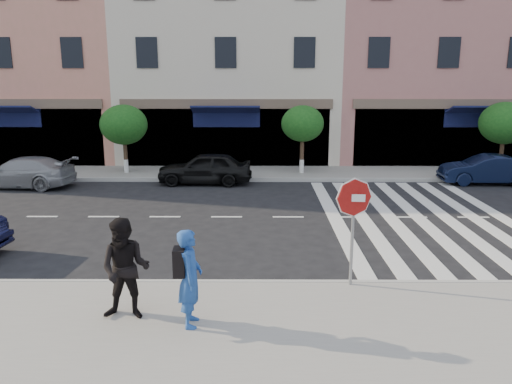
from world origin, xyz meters
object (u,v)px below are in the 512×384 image
at_px(stop_sign, 354,207).
at_px(car_far_right, 486,170).
at_px(walker, 125,269).
at_px(photographer, 190,278).
at_px(car_far_mid, 205,168).
at_px(car_far_left, 22,172).

xyz_separation_m(stop_sign, car_far_right, (7.62, 10.77, -1.23)).
distance_m(walker, car_far_right, 17.14).
relative_size(photographer, car_far_mid, 0.45).
relative_size(walker, car_far_right, 0.50).
xyz_separation_m(stop_sign, car_far_mid, (-4.22, 10.77, -1.18)).
distance_m(stop_sign, photographer, 3.69).
height_order(photographer, car_far_right, photographer).
bearing_deg(photographer, car_far_right, -43.03).
xyz_separation_m(walker, car_far_right, (11.97, 12.26, -0.48)).
bearing_deg(car_far_right, car_far_left, -84.37).
height_order(car_far_left, car_far_right, car_far_left).
bearing_deg(car_far_right, car_far_mid, -86.50).
relative_size(stop_sign, photographer, 1.31).
xyz_separation_m(photographer, walker, (-1.20, 0.26, 0.06)).
bearing_deg(photographer, car_far_left, 33.39).
bearing_deg(car_far_left, car_far_right, 97.91).
bearing_deg(car_far_left, stop_sign, 54.94).
height_order(photographer, car_far_mid, photographer).
xyz_separation_m(car_far_mid, car_far_right, (11.84, 0.00, -0.06)).
xyz_separation_m(car_far_left, car_far_right, (19.25, 0.72, -0.00)).
relative_size(stop_sign, car_far_right, 0.62).
relative_size(car_far_mid, car_far_right, 1.05).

